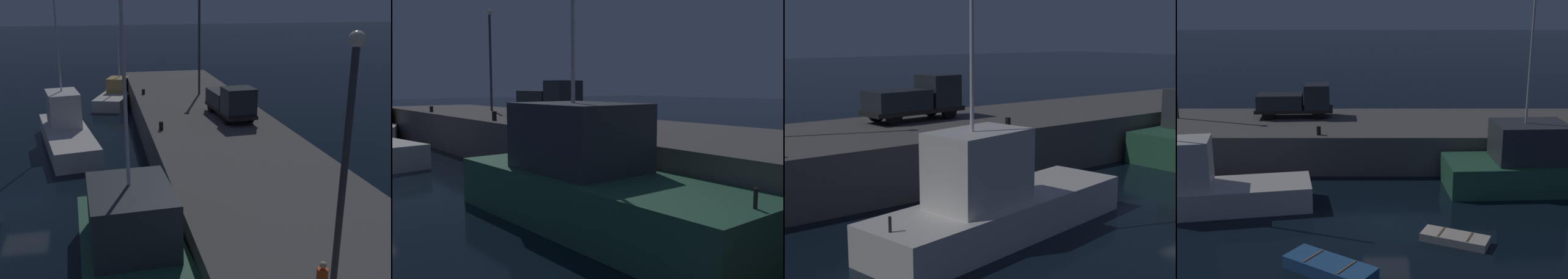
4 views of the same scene
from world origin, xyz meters
The scene contains 10 objects.
ground_plane centered at (0.00, 0.00, 0.00)m, with size 320.00×320.00×0.00m, color black.
pier_quay centered at (0.00, 12.33, 1.32)m, with size 58.08×9.25×2.64m.
fishing_trawler_red centered at (-10.31, 2.00, 1.33)m, with size 11.96×5.15×13.14m.
fishing_boat_white centered at (9.61, 5.59, 1.46)m, with size 12.42×4.67×13.53m.
fishing_boat_orange centered at (-24.77, 6.48, 0.87)m, with size 9.02×5.23×8.01m.
lamp_post_west centered at (-15.27, 13.45, 7.60)m, with size 0.44×0.44×8.56m.
lamp_post_east centered at (14.62, 11.13, 7.18)m, with size 0.44×0.44×7.76m.
utility_truck centered at (-6.35, 13.88, 3.86)m, with size 5.88×2.45×2.49m.
bollard_west centered at (-16.18, 8.53, 2.87)m, with size 0.28×0.28×0.46m, color black.
bollard_central centered at (-4.24, 8.50, 2.92)m, with size 0.28×0.28×0.57m, color black.
Camera 1 is at (25.81, 4.60, 11.27)m, focal length 43.59 mm.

